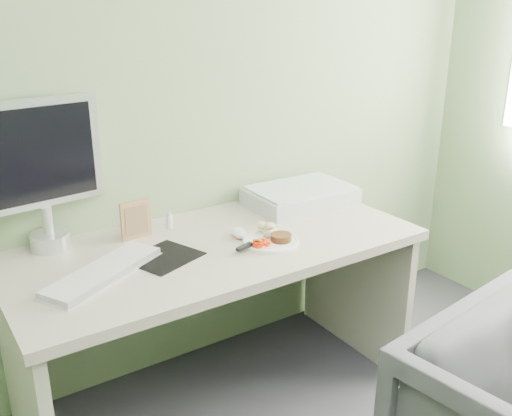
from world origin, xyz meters
TOP-DOWN VIEW (x-y plane):
  - wall_back at (0.00, 2.00)m, footprint 3.50×0.00m
  - desk at (0.00, 1.62)m, footprint 1.60×0.75m
  - plate at (0.18, 1.50)m, footprint 0.22×0.22m
  - steak at (0.21, 1.48)m, footprint 0.09×0.09m
  - potato_pile at (0.21, 1.56)m, footprint 0.11×0.09m
  - carrot_heap at (0.12, 1.48)m, footprint 0.06×0.05m
  - steak_knife at (0.07, 1.49)m, footprint 0.20×0.08m
  - mousepad at (-0.23, 1.61)m, footprint 0.30×0.28m
  - keyboard at (-0.46, 1.59)m, footprint 0.47×0.34m
  - computer_mouse at (0.11, 1.62)m, footprint 0.07×0.11m
  - photo_frame at (-0.24, 1.84)m, footprint 0.13×0.02m
  - eyedrop_bottle at (-0.08, 1.86)m, footprint 0.03×0.03m
  - scanner at (0.55, 1.80)m, footprint 0.48×0.33m
  - monitor at (-0.55, 1.94)m, footprint 0.47×0.15m

SIDE VIEW (x-z plane):
  - desk at x=0.00m, z-range 0.18..0.91m
  - mousepad at x=-0.23m, z-range 0.73..0.73m
  - plate at x=0.18m, z-range 0.73..0.74m
  - keyboard at x=-0.46m, z-range 0.74..0.76m
  - computer_mouse at x=0.11m, z-range 0.73..0.76m
  - steak_knife at x=0.07m, z-range 0.75..0.76m
  - steak at x=0.21m, z-range 0.74..0.77m
  - carrot_heap at x=0.12m, z-range 0.74..0.78m
  - eyedrop_bottle at x=-0.08m, z-range 0.73..0.80m
  - scanner at x=0.55m, z-range 0.73..0.80m
  - potato_pile at x=0.21m, z-range 0.74..0.79m
  - photo_frame at x=-0.24m, z-range 0.73..0.89m
  - monitor at x=-0.55m, z-range 0.77..1.33m
  - wall_back at x=0.00m, z-range -0.40..3.10m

